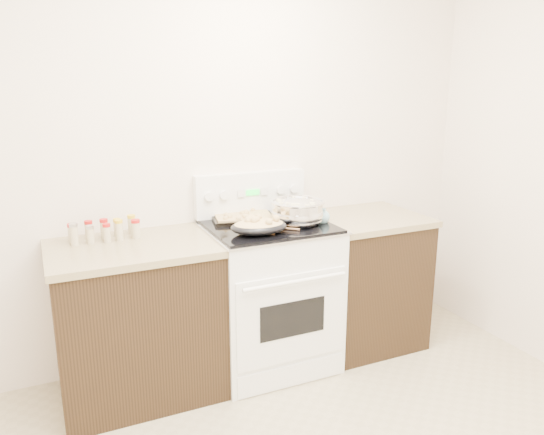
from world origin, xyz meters
TOP-DOWN VIEW (x-y plane):
  - room_shell at (0.00, 0.00)m, footprint 4.10×3.60m
  - counter_left at (-0.48, 1.43)m, footprint 0.93×0.67m
  - counter_right at (1.08, 1.43)m, footprint 0.73×0.67m
  - kitchen_range at (0.35, 1.42)m, footprint 0.78×0.73m
  - mixing_bowl at (0.52, 1.36)m, footprint 0.33×0.33m
  - roasting_pan at (0.22, 1.26)m, footprint 0.36×0.26m
  - baking_sheet at (0.25, 1.59)m, footprint 0.44×0.35m
  - wooden_spoon at (0.31, 1.26)m, footprint 0.20×0.19m
  - blue_ladle at (0.68, 1.34)m, footprint 0.10×0.29m
  - spice_jars at (-0.61, 1.59)m, footprint 0.39×0.15m

SIDE VIEW (x-z plane):
  - counter_left at x=-0.48m, z-range 0.00..0.92m
  - counter_right at x=1.08m, z-range 0.00..0.92m
  - kitchen_range at x=0.35m, z-range -0.12..1.10m
  - wooden_spoon at x=0.31m, z-range 0.93..0.98m
  - baking_sheet at x=0.25m, z-range 0.93..0.99m
  - spice_jars at x=-0.61m, z-range 0.91..1.04m
  - blue_ladle at x=0.68m, z-range 0.93..1.03m
  - roasting_pan at x=0.22m, z-range 0.94..1.05m
  - mixing_bowl at x=0.52m, z-range 0.92..1.12m
  - room_shell at x=0.00m, z-range 0.33..3.08m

